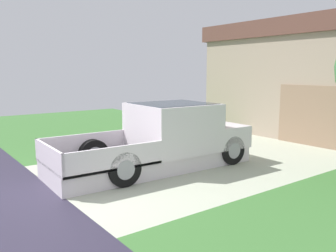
# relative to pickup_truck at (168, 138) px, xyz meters

# --- Properties ---
(pickup_truck) EXTENTS (2.15, 5.52, 1.72)m
(pickup_truck) POSITION_rel_pickup_truck_xyz_m (0.00, 0.00, 0.00)
(pickup_truck) COLOR silver
(pickup_truck) RESTS_ON ground
(person_with_hat) EXTENTS (0.50, 0.47, 1.62)m
(person_with_hat) POSITION_rel_pickup_truck_xyz_m (-1.25, 0.49, 0.12)
(person_with_hat) COLOR navy
(person_with_hat) RESTS_ON ground
(handbag) EXTENTS (0.40, 0.19, 0.44)m
(handbag) POSITION_rel_pickup_truck_xyz_m (-1.43, 0.16, -0.63)
(handbag) COLOR tan
(handbag) RESTS_ON ground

